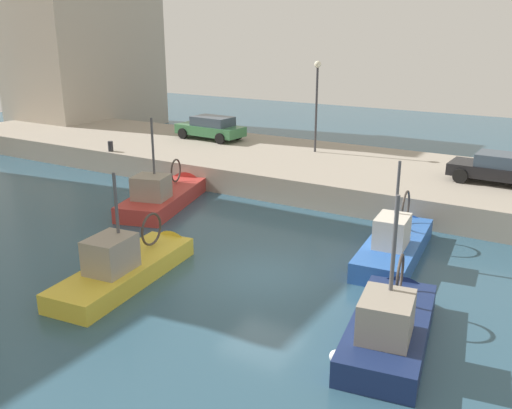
{
  "coord_description": "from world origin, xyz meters",
  "views": [
    {
      "loc": [
        -14.21,
        -8.26,
        7.65
      ],
      "look_at": [
        3.17,
        2.18,
        1.2
      ],
      "focal_mm": 39.0,
      "sensor_mm": 36.0,
      "label": 1
    }
  ],
  "objects_px": {
    "fishing_boat_blue": "(396,250)",
    "mooring_bollard_mid": "(111,146)",
    "fishing_boat_red": "(166,201)",
    "parked_car_green": "(211,128)",
    "quay_streetlamp": "(317,91)",
    "parked_car_black": "(501,168)",
    "fishing_boat_yellow": "(132,272)",
    "fishing_boat_navy": "(391,331)"
  },
  "relations": [
    {
      "from": "fishing_boat_blue",
      "to": "fishing_boat_yellow",
      "type": "xyz_separation_m",
      "value": [
        -6.22,
        6.72,
        0.02
      ]
    },
    {
      "from": "fishing_boat_navy",
      "to": "quay_streetlamp",
      "type": "relative_size",
      "value": 1.21
    },
    {
      "from": "fishing_boat_blue",
      "to": "fishing_boat_red",
      "type": "height_order",
      "value": "fishing_boat_red"
    },
    {
      "from": "fishing_boat_red",
      "to": "parked_car_green",
      "type": "xyz_separation_m",
      "value": [
        8.64,
        3.61,
        1.78
      ]
    },
    {
      "from": "mooring_bollard_mid",
      "to": "quay_streetlamp",
      "type": "bearing_deg",
      "value": -59.7
    },
    {
      "from": "fishing_boat_red",
      "to": "quay_streetlamp",
      "type": "height_order",
      "value": "quay_streetlamp"
    },
    {
      "from": "parked_car_black",
      "to": "quay_streetlamp",
      "type": "xyz_separation_m",
      "value": [
        1.78,
        9.64,
        2.58
      ]
    },
    {
      "from": "fishing_boat_blue",
      "to": "mooring_bollard_mid",
      "type": "distance_m",
      "value": 17.49
    },
    {
      "from": "fishing_boat_red",
      "to": "fishing_boat_yellow",
      "type": "bearing_deg",
      "value": -148.4
    },
    {
      "from": "fishing_boat_navy",
      "to": "fishing_boat_red",
      "type": "height_order",
      "value": "fishing_boat_red"
    },
    {
      "from": "fishing_boat_yellow",
      "to": "fishing_boat_navy",
      "type": "xyz_separation_m",
      "value": [
        0.74,
        -8.31,
        -0.0
      ]
    },
    {
      "from": "fishing_boat_yellow",
      "to": "fishing_boat_navy",
      "type": "bearing_deg",
      "value": -84.92
    },
    {
      "from": "quay_streetlamp",
      "to": "fishing_boat_navy",
      "type": "bearing_deg",
      "value": -148.06
    },
    {
      "from": "fishing_boat_blue",
      "to": "parked_car_green",
      "type": "bearing_deg",
      "value": 57.88
    },
    {
      "from": "parked_car_green",
      "to": "mooring_bollard_mid",
      "type": "bearing_deg",
      "value": 154.56
    },
    {
      "from": "fishing_boat_navy",
      "to": "parked_car_black",
      "type": "relative_size",
      "value": 1.41
    },
    {
      "from": "fishing_boat_yellow",
      "to": "parked_car_green",
      "type": "xyz_separation_m",
      "value": [
        15.26,
        7.69,
        1.75
      ]
    },
    {
      "from": "fishing_boat_blue",
      "to": "mooring_bollard_mid",
      "type": "relative_size",
      "value": 11.56
    },
    {
      "from": "mooring_bollard_mid",
      "to": "fishing_boat_blue",
      "type": "bearing_deg",
      "value": -101.13
    },
    {
      "from": "fishing_boat_blue",
      "to": "fishing_boat_red",
      "type": "xyz_separation_m",
      "value": [
        0.41,
        10.8,
        -0.0
      ]
    },
    {
      "from": "quay_streetlamp",
      "to": "mooring_bollard_mid",
      "type": "bearing_deg",
      "value": 120.3
    },
    {
      "from": "fishing_boat_blue",
      "to": "fishing_boat_navy",
      "type": "distance_m",
      "value": 5.7
    },
    {
      "from": "quay_streetlamp",
      "to": "fishing_boat_yellow",
      "type": "bearing_deg",
      "value": -177.27
    },
    {
      "from": "fishing_boat_navy",
      "to": "mooring_bollard_mid",
      "type": "relative_size",
      "value": 10.58
    },
    {
      "from": "parked_car_green",
      "to": "quay_streetlamp",
      "type": "bearing_deg",
      "value": -90.25
    },
    {
      "from": "fishing_boat_yellow",
      "to": "quay_streetlamp",
      "type": "xyz_separation_m",
      "value": [
        15.23,
        0.73,
        4.3
      ]
    },
    {
      "from": "parked_car_black",
      "to": "mooring_bollard_mid",
      "type": "xyz_separation_m",
      "value": [
        -3.87,
        19.31,
        -0.4
      ]
    },
    {
      "from": "mooring_bollard_mid",
      "to": "quay_streetlamp",
      "type": "xyz_separation_m",
      "value": [
        5.65,
        -9.67,
        2.98
      ]
    },
    {
      "from": "fishing_boat_blue",
      "to": "parked_car_black",
      "type": "xyz_separation_m",
      "value": [
        7.24,
        -2.2,
        1.74
      ]
    },
    {
      "from": "parked_car_green",
      "to": "quay_streetlamp",
      "type": "xyz_separation_m",
      "value": [
        -0.03,
        -6.96,
        2.54
      ]
    },
    {
      "from": "quay_streetlamp",
      "to": "parked_car_green",
      "type": "bearing_deg",
      "value": 89.75
    },
    {
      "from": "fishing_boat_navy",
      "to": "parked_car_black",
      "type": "bearing_deg",
      "value": -2.73
    },
    {
      "from": "parked_car_black",
      "to": "fishing_boat_red",
      "type": "bearing_deg",
      "value": 117.72
    },
    {
      "from": "parked_car_black",
      "to": "parked_car_green",
      "type": "distance_m",
      "value": 16.71
    },
    {
      "from": "parked_car_green",
      "to": "mooring_bollard_mid",
      "type": "xyz_separation_m",
      "value": [
        -5.68,
        2.7,
        -0.44
      ]
    },
    {
      "from": "fishing_boat_blue",
      "to": "fishing_boat_red",
      "type": "distance_m",
      "value": 10.8
    },
    {
      "from": "fishing_boat_yellow",
      "to": "parked_car_green",
      "type": "relative_size",
      "value": 1.49
    },
    {
      "from": "fishing_boat_blue",
      "to": "mooring_bollard_mid",
      "type": "height_order",
      "value": "fishing_boat_blue"
    },
    {
      "from": "fishing_boat_yellow",
      "to": "fishing_boat_red",
      "type": "distance_m",
      "value": 7.78
    },
    {
      "from": "parked_car_green",
      "to": "quay_streetlamp",
      "type": "distance_m",
      "value": 7.41
    },
    {
      "from": "fishing_boat_yellow",
      "to": "mooring_bollard_mid",
      "type": "bearing_deg",
      "value": 47.32
    },
    {
      "from": "fishing_boat_yellow",
      "to": "parked_car_black",
      "type": "xyz_separation_m",
      "value": [
        13.46,
        -8.92,
        1.72
      ]
    }
  ]
}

